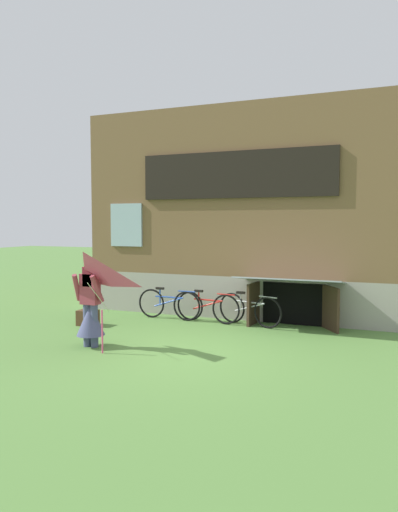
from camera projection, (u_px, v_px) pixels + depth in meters
ground_plane at (185, 351)px, 8.51m from camera, size 60.00×60.00×0.00m
log_house at (261, 214)px, 13.30m from camera, size 8.01×5.85×5.11m
person at (90, 311)px, 8.79m from camera, size 0.61×0.52×1.59m
kite at (83, 279)px, 8.10m from camera, size 1.19×1.15×1.70m
bicycle_silver at (249, 309)px, 10.64m from camera, size 1.59×0.52×0.75m
bicycle_red at (207, 307)px, 10.98m from camera, size 1.62×0.23×0.74m
bicycle_blue at (169, 304)px, 11.33m from camera, size 1.66×0.12×0.76m
wooden_crate at (88, 318)px, 10.68m from camera, size 0.41×0.35×0.34m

